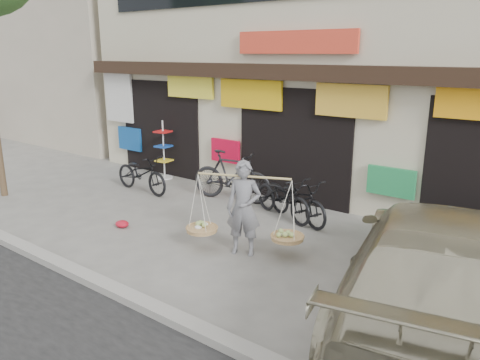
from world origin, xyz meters
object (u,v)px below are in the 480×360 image
Objects in this scene: bike_2 at (298,199)px; bike_3 at (283,196)px; display_rack at (164,155)px; bike_0 at (142,173)px; street_vendor at (244,212)px; bike_1 at (232,176)px; suv at (442,268)px.

bike_2 is 0.36m from bike_3.
bike_3 is at bearing -9.60° from display_rack.
bike_0 is 1.02× the size of bike_3.
bike_3 is at bearing 79.92° from street_vendor.
bike_1 is (-2.09, 2.30, -0.17)m from street_vendor.
display_rack is at bearing 68.94° from bike_1.
bike_2 is (2.00, -0.28, -0.13)m from bike_1.
suv is (7.77, -1.76, 0.32)m from bike_0.
display_rack is (-8.30, 3.06, -0.15)m from suv.
bike_1 is 1.66m from bike_3.
street_vendor is 0.98× the size of bike_1.
bike_2 is at bearing -45.61° from suv.
bike_0 is 1.02× the size of bike_2.
street_vendor is 3.41m from suv.
bike_1 is 1.11× the size of bike_2.
bike_0 is at bearing 98.28° from bike_1.
display_rack reaches higher than suv.
bike_0 is at bearing -24.86° from suv.
suv is at bearing -27.47° from street_vendor.
bike_1 reaches higher than bike_0.
display_rack is at bearing 25.28° from bike_0.
suv is at bearing -126.78° from bike_1.
street_vendor is at bearing -156.75° from bike_2.
bike_3 is at bearing 110.69° from bike_2.
display_rack reaches higher than bike_0.
street_vendor is 1.09× the size of bike_3.
bike_2 is at bearing -109.47° from bike_1.
street_vendor is 1.21× the size of display_rack.
bike_2 is (4.29, 0.55, -0.01)m from bike_0.
bike_0 is 1.13× the size of display_rack.
bike_1 is at bearing -37.36° from suv.
bike_1 is (2.29, 0.82, 0.12)m from bike_0.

